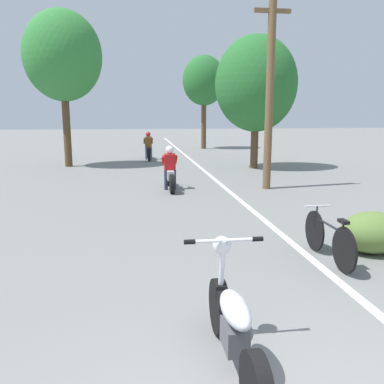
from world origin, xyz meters
The scene contains 10 objects.
lane_stripe_edge centered at (1.70, 13.19, 0.00)m, with size 0.14×48.00×0.01m, color white.
utility_pole centered at (2.96, 10.02, 3.01)m, with size 1.10×0.24×5.85m.
roadside_tree_right_near centered at (3.96, 14.79, 3.52)m, with size 3.43×3.09×5.50m.
roadside_tree_right_far centered at (3.44, 24.77, 4.38)m, with size 2.78×2.51×6.02m.
roadside_tree_left centered at (-4.04, 16.47, 4.69)m, with size 3.30×2.97×6.62m.
roadside_bush centered at (2.85, 4.02, 0.35)m, with size 1.10×0.88×0.70m.
motorcycle_foreground centered at (-0.24, 1.23, 0.43)m, with size 0.80×1.95×1.11m.
motorcycle_rider_lead centered at (-0.05, 10.31, 0.52)m, with size 0.50×1.97×1.35m.
motorcycle_rider_far centered at (-0.43, 18.73, 0.53)m, with size 0.50×2.13×1.40m.
bicycle_parked centered at (1.93, 3.76, 0.37)m, with size 0.44×1.71×0.81m.
Camera 1 is at (-1.09, -2.08, 2.33)m, focal length 38.00 mm.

